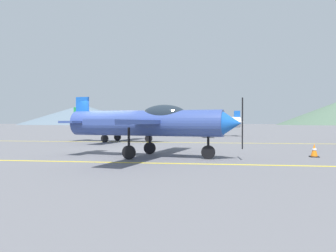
{
  "coord_description": "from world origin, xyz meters",
  "views": [
    {
      "loc": [
        4.91,
        -14.86,
        1.53
      ],
      "look_at": [
        1.35,
        10.0,
        1.2
      ],
      "focal_mm": 34.78,
      "sensor_mm": 36.0,
      "label": 1
    }
  ],
  "objects_px": {
    "airplane_far": "(205,122)",
    "traffic_cone_front": "(314,150)",
    "airplane_near": "(151,122)",
    "airplane_mid": "(117,122)"
  },
  "relations": [
    {
      "from": "airplane_far",
      "to": "traffic_cone_front",
      "type": "height_order",
      "value": "airplane_far"
    },
    {
      "from": "airplane_near",
      "to": "airplane_mid",
      "type": "bearing_deg",
      "value": 114.31
    },
    {
      "from": "traffic_cone_front",
      "to": "airplane_mid",
      "type": "bearing_deg",
      "value": 141.4
    },
    {
      "from": "airplane_far",
      "to": "traffic_cone_front",
      "type": "relative_size",
      "value": 15.23
    },
    {
      "from": "airplane_mid",
      "to": "traffic_cone_front",
      "type": "height_order",
      "value": "airplane_mid"
    },
    {
      "from": "airplane_near",
      "to": "airplane_mid",
      "type": "relative_size",
      "value": 1.0
    },
    {
      "from": "airplane_far",
      "to": "traffic_cone_front",
      "type": "xyz_separation_m",
      "value": [
        5.31,
        -19.6,
        -1.23
      ]
    },
    {
      "from": "airplane_near",
      "to": "traffic_cone_front",
      "type": "xyz_separation_m",
      "value": [
        7.03,
        0.95,
        -1.23
      ]
    },
    {
      "from": "airplane_mid",
      "to": "traffic_cone_front",
      "type": "bearing_deg",
      "value": -38.6
    },
    {
      "from": "airplane_far",
      "to": "airplane_mid",
      "type": "bearing_deg",
      "value": -121.68
    }
  ]
}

